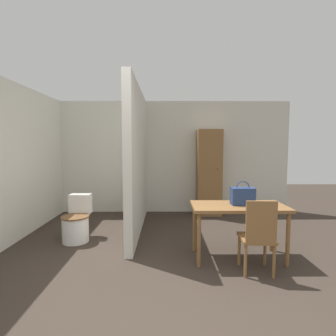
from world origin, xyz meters
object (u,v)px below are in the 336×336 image
toilet (77,223)px  handbag (243,196)px  wooden_cabinet (209,172)px  dining_table (238,211)px  wooden_chair (258,235)px

toilet → handbag: size_ratio=2.23×
handbag → wooden_cabinet: (-0.08, 2.25, 0.08)m
dining_table → wooden_cabinet: bearing=90.5°
wooden_chair → handbag: 0.59m
toilet → dining_table: bearing=-16.2°
dining_table → wooden_cabinet: (-0.02, 2.27, 0.29)m
handbag → wooden_chair: bearing=-83.1°
toilet → wooden_cabinet: (2.37, 1.58, 0.64)m
dining_table → wooden_cabinet: 2.29m
toilet → handbag: 2.60m
wooden_chair → toilet: wooden_chair is taller
wooden_chair → toilet: (-2.50, 1.13, -0.19)m
dining_table → toilet: bearing=163.8°
dining_table → toilet: size_ratio=1.73×
handbag → wooden_cabinet: 2.26m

